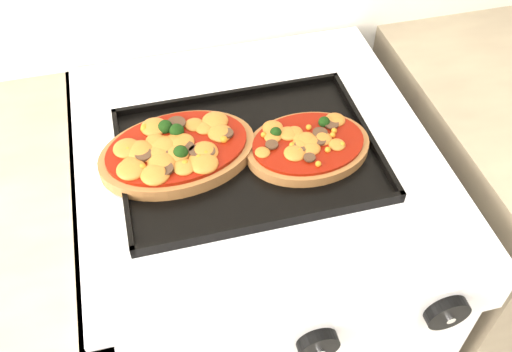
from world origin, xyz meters
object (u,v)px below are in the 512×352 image
object	(u,v)px
stove	(255,291)
pizza_left	(178,150)
baking_tray	(248,153)
pizza_right	(308,145)

from	to	relation	value
stove	pizza_left	world-z (taller)	pizza_left
baking_tray	pizza_left	distance (m)	0.11
pizza_right	pizza_left	bearing A→B (deg)	169.55
baking_tray	pizza_right	xyz separation A→B (m)	(0.09, -0.02, 0.01)
stove	pizza_right	size ratio (longest dim) A/B	4.51
pizza_left	pizza_right	bearing A→B (deg)	-10.45
stove	pizza_right	distance (m)	0.49
pizza_right	stove	bearing A→B (deg)	152.58
baking_tray	pizza_left	bearing A→B (deg)	170.44
pizza_left	pizza_right	xyz separation A→B (m)	(0.20, -0.04, -0.00)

